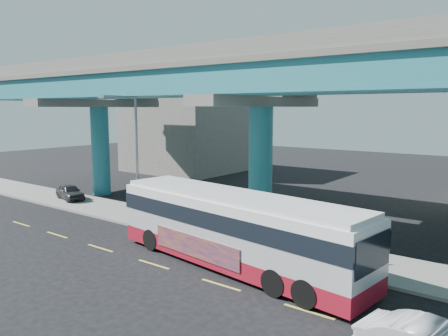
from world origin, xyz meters
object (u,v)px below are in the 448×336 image
Objects in this scene: transit_bus at (235,227)px; parked_car at (70,192)px; stop_sign at (306,218)px; street_lamp at (129,141)px.

transit_bus is 19.27m from parked_car.
transit_bus is at bearing -153.31° from stop_sign.
transit_bus is 1.70× the size of street_lamp.
parked_car is 0.46× the size of street_lamp.
transit_bus is 4.85× the size of stop_sign.
parked_car is at bearing 158.01° from stop_sign.
street_lamp reaches higher than stop_sign.
stop_sign is (11.43, 0.75, -3.16)m from street_lamp.
stop_sign reaches higher than parked_car.
street_lamp reaches higher than parked_car.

